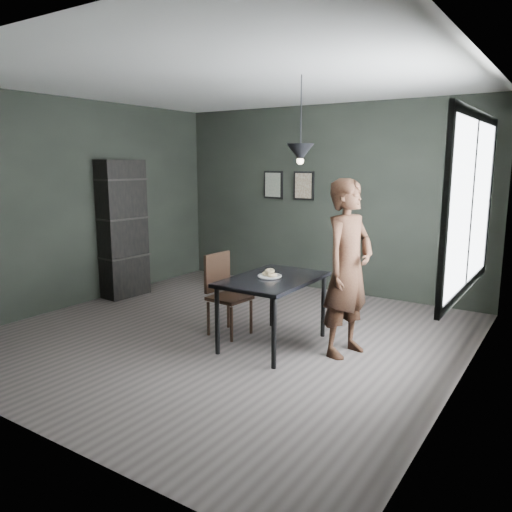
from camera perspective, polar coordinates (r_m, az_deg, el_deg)
The scene contains 13 objects.
ground at distance 5.84m, azimuth -3.18°, elevation -8.92°, with size 5.00×5.00×0.00m, color #36302F.
back_wall at distance 7.68m, azimuth 7.89°, elevation 6.42°, with size 5.00×0.10×2.80m, color black.
ceiling at distance 5.57m, azimuth -3.50°, elevation 19.36°, with size 5.00×5.00×0.02m.
window_assembly at distance 4.71m, azimuth 23.37°, elevation 5.44°, with size 0.04×1.96×1.56m.
cafe_table at distance 5.33m, azimuth 1.96°, elevation -3.30°, with size 0.80×1.20×0.75m.
white_plate at distance 5.32m, azimuth 1.57°, elevation -2.38°, with size 0.23×0.23×0.01m, color white.
donut_pile at distance 5.31m, azimuth 1.57°, elevation -1.99°, with size 0.19×0.14×0.08m.
woman at distance 5.12m, azimuth 10.46°, elevation -1.41°, with size 0.66×0.43×1.80m, color black.
wood_chair at distance 5.74m, azimuth -3.68°, elevation -3.71°, with size 0.44×0.44×0.94m.
shelf_unit at distance 7.55m, azimuth -15.06°, elevation 3.00°, with size 0.38×0.66×1.99m, color black.
pendant_lamp at distance 5.13m, azimuth 5.09°, elevation 11.67°, with size 0.28×0.28×0.86m.
framed_print_left at distance 8.07m, azimuth 1.98°, elevation 8.13°, with size 0.34×0.04×0.44m.
framed_print_right at distance 7.80m, azimuth 5.48°, elevation 8.00°, with size 0.34×0.04×0.44m.
Camera 1 is at (3.27, -4.42, 1.96)m, focal length 35.00 mm.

